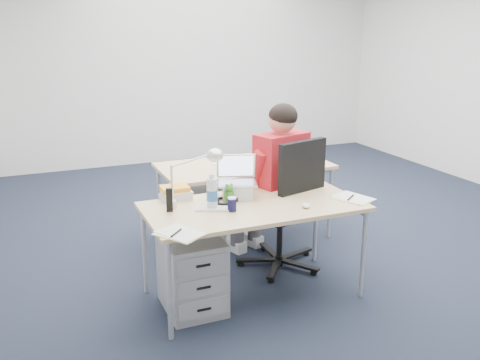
% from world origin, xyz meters
% --- Properties ---
extents(floor, '(7.00, 7.00, 0.00)m').
position_xyz_m(floor, '(0.00, 0.00, 0.00)').
color(floor, black).
rests_on(floor, ground).
extents(room, '(6.02, 7.02, 2.80)m').
position_xyz_m(room, '(0.00, 0.00, 1.71)').
color(room, silver).
rests_on(room, ground).
extents(desk_near, '(1.60, 0.80, 0.73)m').
position_xyz_m(desk_near, '(-0.94, -0.85, 0.68)').
color(desk_near, tan).
rests_on(desk_near, ground).
extents(desk_far, '(1.60, 0.80, 0.73)m').
position_xyz_m(desk_far, '(-0.54, 0.26, 0.68)').
color(desk_far, tan).
rests_on(desk_far, ground).
extents(office_chair, '(0.89, 0.89, 1.14)m').
position_xyz_m(office_chair, '(-0.51, -0.50, 0.32)').
color(office_chair, black).
rests_on(office_chair, ground).
extents(seated_person, '(0.58, 0.84, 1.39)m').
position_xyz_m(seated_person, '(-0.56, -0.31, 0.69)').
color(seated_person, red).
rests_on(seated_person, ground).
extents(drawer_pedestal_near, '(0.40, 0.50, 0.55)m').
position_xyz_m(drawer_pedestal_near, '(-1.43, -0.86, 0.28)').
color(drawer_pedestal_near, '#999C9E').
rests_on(drawer_pedestal_near, ground).
extents(drawer_pedestal_far, '(0.40, 0.50, 0.55)m').
position_xyz_m(drawer_pedestal_far, '(-1.02, 0.28, 0.28)').
color(drawer_pedestal_far, '#999C9E').
rests_on(drawer_pedestal_far, ground).
extents(silver_laptop, '(0.36, 0.32, 0.32)m').
position_xyz_m(silver_laptop, '(-0.99, -0.65, 0.89)').
color(silver_laptop, silver).
rests_on(silver_laptop, desk_near).
extents(wireless_keyboard, '(0.28, 0.21, 0.01)m').
position_xyz_m(wireless_keyboard, '(-1.24, -0.84, 0.74)').
color(wireless_keyboard, white).
rests_on(wireless_keyboard, desk_near).
extents(computer_mouse, '(0.08, 0.10, 0.03)m').
position_xyz_m(computer_mouse, '(-0.62, -1.06, 0.75)').
color(computer_mouse, white).
rests_on(computer_mouse, desk_near).
extents(headphones, '(0.23, 0.18, 0.04)m').
position_xyz_m(headphones, '(-1.12, -0.72, 0.75)').
color(headphones, black).
rests_on(headphones, desk_near).
extents(can_koozie, '(0.08, 0.08, 0.10)m').
position_xyz_m(can_koozie, '(-1.14, -0.92, 0.78)').
color(can_koozie, '#13123A').
rests_on(can_koozie, desk_near).
extents(water_bottle, '(0.11, 0.11, 0.26)m').
position_xyz_m(water_bottle, '(-1.25, -0.81, 0.86)').
color(water_bottle, silver).
rests_on(water_bottle, desk_near).
extents(bear_figurine, '(0.10, 0.08, 0.15)m').
position_xyz_m(bear_figurine, '(-1.09, -0.73, 0.80)').
color(bear_figurine, '#24761F').
rests_on(bear_figurine, desk_near).
extents(book_stack, '(0.25, 0.21, 0.10)m').
position_xyz_m(book_stack, '(-1.43, -0.50, 0.78)').
color(book_stack, silver).
rests_on(book_stack, desk_near).
extents(cordless_phone, '(0.05, 0.04, 0.17)m').
position_xyz_m(cordless_phone, '(-1.55, -0.76, 0.82)').
color(cordless_phone, black).
rests_on(cordless_phone, desk_near).
extents(papers_left, '(0.32, 0.35, 0.01)m').
position_xyz_m(papers_left, '(-1.61, -1.20, 0.73)').
color(papers_left, '#FDF192').
rests_on(papers_left, desk_near).
extents(papers_right, '(0.30, 0.34, 0.01)m').
position_xyz_m(papers_right, '(-0.19, -1.02, 0.73)').
color(papers_right, '#FDF192').
rests_on(papers_right, desk_near).
extents(sunglasses, '(0.10, 0.06, 0.02)m').
position_xyz_m(sunglasses, '(-0.31, -0.62, 0.74)').
color(sunglasses, black).
rests_on(sunglasses, desk_near).
extents(desk_lamp, '(0.39, 0.17, 0.43)m').
position_xyz_m(desk_lamp, '(-1.38, -0.67, 0.94)').
color(desk_lamp, silver).
rests_on(desk_lamp, desk_near).
extents(dark_laptop, '(0.31, 0.31, 0.22)m').
position_xyz_m(dark_laptop, '(-0.22, -0.03, 0.84)').
color(dark_laptop, black).
rests_on(dark_laptop, desk_far).
extents(far_cup, '(0.08, 0.08, 0.10)m').
position_xyz_m(far_cup, '(0.15, 0.25, 0.78)').
color(far_cup, white).
rests_on(far_cup, desk_far).
extents(far_papers, '(0.22, 0.29, 0.01)m').
position_xyz_m(far_papers, '(-0.71, 0.31, 0.73)').
color(far_papers, white).
rests_on(far_papers, desk_far).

